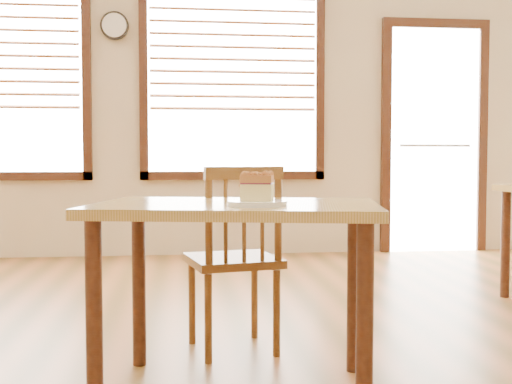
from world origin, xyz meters
TOP-DOWN VIEW (x-y plane):
  - window_right at (0.30, 3.97)m, footprint 1.76×0.10m
  - entry_door at (2.30, 3.98)m, footprint 1.08×0.06m
  - wall_clock at (-0.80, 3.96)m, footprint 0.26×0.05m
  - cafe_table_main at (0.02, 0.34)m, footprint 1.21×0.93m
  - cafe_chair_main at (0.06, 0.86)m, footprint 0.48×0.48m
  - plate at (0.08, 0.19)m, footprint 0.22×0.22m
  - cake_slice at (0.08, 0.19)m, footprint 0.13×0.11m

SIDE VIEW (x-z plane):
  - cafe_chair_main at x=0.06m, z-range 0.00..0.90m
  - cafe_table_main at x=0.02m, z-range 0.26..1.01m
  - plate at x=0.08m, z-range 0.75..0.77m
  - cake_slice at x=0.08m, z-range 0.77..0.88m
  - entry_door at x=2.30m, z-range 0.05..2.34m
  - window_right at x=0.30m, z-range 0.83..2.79m
  - wall_clock at x=-0.80m, z-range 2.02..2.28m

